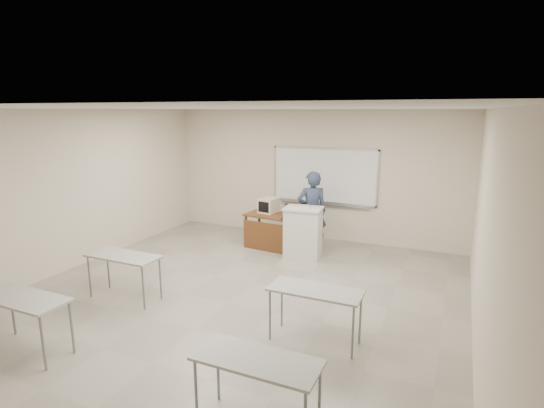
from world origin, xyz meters
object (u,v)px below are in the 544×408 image
at_px(instructor_desk, 275,226).
at_px(presenter, 312,212).
at_px(mouse, 297,219).
at_px(whiteboard, 324,176).
at_px(laptop, 292,215).
at_px(keyboard, 299,206).
at_px(crt_monitor, 269,205).
at_px(podium, 303,233).

height_order(instructor_desk, presenter, presenter).
bearing_deg(mouse, whiteboard, 87.20).
xyz_separation_m(laptop, keyboard, (0.22, -0.15, 0.26)).
bearing_deg(mouse, crt_monitor, 161.57).
distance_m(instructor_desk, keyboard, 0.83).
bearing_deg(mouse, keyboard, -44.69).
bearing_deg(instructor_desk, keyboard, -9.34).
xyz_separation_m(instructor_desk, podium, (0.74, -0.24, -0.00)).
height_order(laptop, keyboard, keyboard).
height_order(podium, presenter, presenter).
relative_size(whiteboard, instructor_desk, 1.82).
bearing_deg(mouse, laptop, 156.31).
distance_m(instructor_desk, crt_monitor, 0.51).
relative_size(instructor_desk, presenter, 0.79).
distance_m(podium, laptop, 0.50).
relative_size(whiteboard, podium, 2.35).
height_order(whiteboard, presenter, whiteboard).
bearing_deg(whiteboard, mouse, -96.51).
distance_m(crt_monitor, keyboard, 0.97).
distance_m(instructor_desk, podium, 0.78).
xyz_separation_m(podium, crt_monitor, (-0.99, 0.48, 0.38)).
bearing_deg(crt_monitor, keyboard, -14.82).
distance_m(whiteboard, podium, 1.75).
distance_m(keyboard, presenter, 0.47).
relative_size(podium, laptop, 2.95).
relative_size(crt_monitor, mouse, 4.28).
distance_m(podium, presenter, 0.59).
height_order(laptop, presenter, presenter).
relative_size(crt_monitor, presenter, 0.23).
height_order(instructor_desk, keyboard, keyboard).
height_order(crt_monitor, laptop, crt_monitor).
distance_m(whiteboard, crt_monitor, 1.48).
xyz_separation_m(laptop, mouse, (0.15, -0.08, -0.04)).
bearing_deg(whiteboard, crt_monitor, -133.84).
xyz_separation_m(crt_monitor, presenter, (1.01, -0.00, -0.04)).
bearing_deg(presenter, podium, 57.88).
height_order(podium, laptop, podium).
height_order(whiteboard, laptop, whiteboard).
bearing_deg(podium, whiteboard, 85.23).
bearing_deg(instructor_desk, presenter, 22.68).
distance_m(whiteboard, laptop, 1.44).
height_order(mouse, presenter, presenter).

